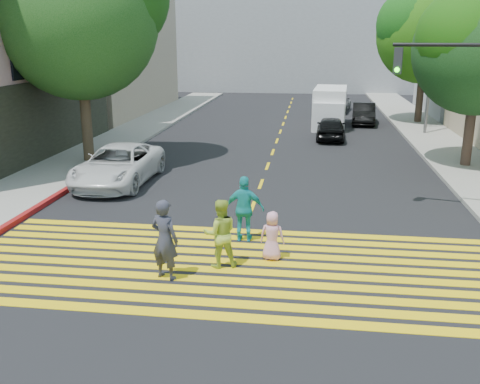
% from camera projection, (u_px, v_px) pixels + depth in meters
% --- Properties ---
extents(ground, '(120.00, 120.00, 0.00)m').
position_uv_depth(ground, '(222.00, 289.00, 11.90)').
color(ground, black).
extents(sidewalk_left, '(3.00, 40.00, 0.15)m').
position_uv_depth(sidewalk_left, '(148.00, 125.00, 33.92)').
color(sidewalk_left, gray).
rests_on(sidewalk_left, ground).
extents(sidewalk_right, '(3.00, 60.00, 0.15)m').
position_uv_depth(sidewalk_right, '(453.00, 156.00, 25.07)').
color(sidewalk_right, gray).
rests_on(sidewalk_right, ground).
extents(curb_red, '(0.20, 8.00, 0.16)m').
position_uv_depth(curb_red, '(54.00, 197.00, 18.48)').
color(curb_red, maroon).
rests_on(curb_red, ground).
extents(crosswalk, '(13.40, 5.30, 0.01)m').
position_uv_depth(crosswalk, '(231.00, 266.00, 13.11)').
color(crosswalk, yellow).
rests_on(crosswalk, ground).
extents(lane_line, '(0.12, 34.40, 0.01)m').
position_uv_depth(lane_line, '(282.00, 128.00, 33.32)').
color(lane_line, yellow).
rests_on(lane_line, ground).
extents(building_left_tan, '(12.00, 16.00, 10.00)m').
position_uv_depth(building_left_tan, '(70.00, 43.00, 39.23)').
color(building_left_tan, tan).
rests_on(building_left_tan, ground).
extents(backdrop_block, '(30.00, 8.00, 12.00)m').
position_uv_depth(backdrop_block, '(297.00, 32.00, 55.93)').
color(backdrop_block, gray).
rests_on(backdrop_block, ground).
extents(tree_left, '(8.26, 8.04, 9.62)m').
position_uv_depth(tree_left, '(80.00, 10.00, 22.18)').
color(tree_left, '#3D3322').
rests_on(tree_left, ground).
extents(tree_right_far, '(7.39, 7.16, 8.77)m').
position_uv_depth(tree_right_far, '(427.00, 29.00, 33.19)').
color(tree_right_far, '#34231C').
rests_on(tree_right_far, ground).
extents(pedestrian_man, '(0.82, 0.68, 1.91)m').
position_uv_depth(pedestrian_man, '(165.00, 240.00, 12.19)').
color(pedestrian_man, '#30313E').
rests_on(pedestrian_man, ground).
extents(pedestrian_woman, '(0.98, 0.86, 1.71)m').
position_uv_depth(pedestrian_woman, '(220.00, 233.00, 12.88)').
color(pedestrian_woman, '#A3BE3B').
rests_on(pedestrian_woman, ground).
extents(pedestrian_child, '(0.65, 0.46, 1.26)m').
position_uv_depth(pedestrian_child, '(272.00, 236.00, 13.35)').
color(pedestrian_child, pink).
rests_on(pedestrian_child, ground).
extents(pedestrian_extra, '(1.07, 0.46, 1.82)m').
position_uv_depth(pedestrian_extra, '(245.00, 209.00, 14.54)').
color(pedestrian_extra, teal).
rests_on(pedestrian_extra, ground).
extents(white_sedan, '(2.47, 5.26, 1.45)m').
position_uv_depth(white_sedan, '(118.00, 165.00, 20.35)').
color(white_sedan, silver).
rests_on(white_sedan, ground).
extents(dark_car_near, '(1.63, 3.83, 1.29)m').
position_uv_depth(dark_car_near, '(331.00, 128.00, 29.26)').
color(dark_car_near, black).
rests_on(dark_car_near, ground).
extents(silver_car, '(2.61, 4.89, 1.35)m').
position_uv_depth(silver_car, '(336.00, 102.00, 40.55)').
color(silver_car, gray).
rests_on(silver_car, ground).
extents(dark_car_parked, '(1.72, 4.15, 1.34)m').
position_uv_depth(dark_car_parked, '(364.00, 114.00, 34.62)').
color(dark_car_parked, black).
rests_on(dark_car_parked, ground).
extents(white_van, '(2.23, 5.21, 2.41)m').
position_uv_depth(white_van, '(330.00, 109.00, 33.32)').
color(white_van, white).
rests_on(white_van, ground).
extents(street_lamp, '(2.04, 0.39, 9.02)m').
position_uv_depth(street_lamp, '(430.00, 42.00, 29.25)').
color(street_lamp, slate).
rests_on(street_lamp, ground).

